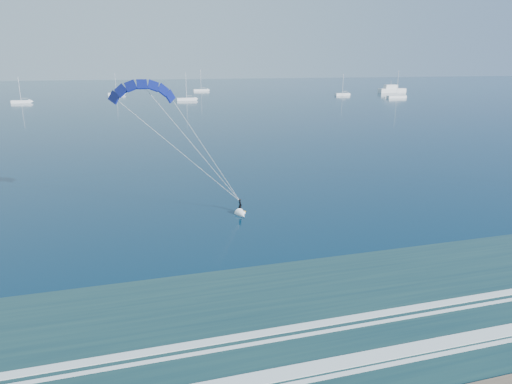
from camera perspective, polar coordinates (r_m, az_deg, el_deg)
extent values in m
cube|color=#1E423F|center=(29.62, 7.86, -17.72)|extent=(600.00, 22.00, 0.03)
cube|color=white|center=(27.77, 10.07, -20.35)|extent=(600.00, 1.10, 0.07)
cube|color=white|center=(30.76, 6.70, -16.24)|extent=(600.00, 0.70, 0.07)
cube|color=orange|center=(51.66, -1.99, -2.49)|extent=(1.23, 0.40, 0.07)
imported|color=black|center=(51.41, -2.00, -1.65)|extent=(0.46, 0.61, 1.52)
cone|color=white|center=(50.42, -1.79, -2.90)|extent=(1.31, 1.74, 1.10)
cube|color=white|center=(268.78, 16.63, 12.06)|extent=(15.43, 4.12, 2.26)
cube|color=white|center=(268.13, 16.49, 12.52)|extent=(7.20, 3.29, 2.06)
cylinder|color=silver|center=(268.04, 16.52, 12.95)|extent=(0.16, 0.16, 2.00)
cube|color=white|center=(214.32, -27.28, 10.00)|extent=(7.51, 2.40, 1.20)
cylinder|color=silver|center=(214.00, -27.46, 11.39)|extent=(0.18, 0.18, 9.27)
cylinder|color=silver|center=(214.00, -27.01, 10.41)|extent=(2.60, 0.12, 0.12)
cube|color=white|center=(249.03, -17.06, 11.64)|extent=(8.09, 2.40, 1.20)
cylinder|color=silver|center=(248.74, -17.16, 12.90)|extent=(0.18, 0.18, 9.79)
cylinder|color=silver|center=(248.94, -16.80, 11.98)|extent=(2.60, 0.12, 0.12)
cube|color=white|center=(206.62, -8.67, 11.40)|extent=(8.64, 2.40, 1.20)
cylinder|color=silver|center=(206.25, -8.74, 13.06)|extent=(0.18, 0.18, 10.80)
cylinder|color=silver|center=(206.68, -8.35, 11.80)|extent=(2.60, 0.12, 0.12)
cube|color=white|center=(272.38, -6.88, 12.52)|extent=(8.90, 2.40, 1.20)
cylinder|color=silver|center=(272.10, -6.93, 13.79)|extent=(0.18, 0.18, 10.87)
cylinder|color=silver|center=(272.50, -6.64, 12.83)|extent=(2.60, 0.12, 0.12)
cube|color=white|center=(240.16, 10.75, 11.92)|extent=(7.63, 2.40, 1.20)
cylinder|color=silver|center=(239.87, 10.81, 13.17)|extent=(0.18, 0.18, 9.36)
cylinder|color=silver|center=(240.61, 11.03, 12.24)|extent=(2.60, 0.12, 0.12)
cube|color=white|center=(228.31, 17.16, 11.30)|extent=(9.44, 2.40, 1.20)
cylinder|color=silver|center=(227.96, 17.29, 12.89)|extent=(0.18, 0.18, 11.49)
cylinder|color=silver|center=(228.87, 17.45, 11.64)|extent=(2.60, 0.12, 0.12)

